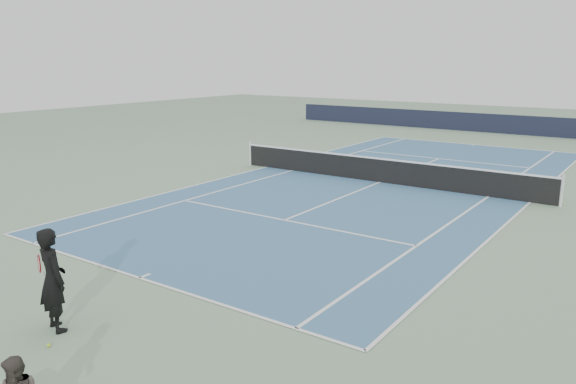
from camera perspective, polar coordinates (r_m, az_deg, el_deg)
The scene contains 6 objects.
ground at distance 21.98m, azimuth 9.32°, elevation 0.96°, with size 80.00×80.00×0.00m, color gray.
court_surface at distance 21.98m, azimuth 9.32°, elevation 0.98°, with size 10.97×23.77×0.01m, color #3B678C.
tennis_net at distance 21.88m, azimuth 9.37°, elevation 2.25°, with size 12.90×0.10×1.07m.
windscreen_far at distance 38.63m, azimuth 21.04°, elevation 6.46°, with size 30.00×0.25×1.20m, color black.
tennis_player at distance 10.65m, azimuth -22.80°, elevation -8.20°, with size 0.85×0.65×1.86m.
tennis_ball at distance 10.42m, azimuth -23.14°, elevation -14.12°, with size 0.07×0.07×0.07m, color #B0D52B.
Camera 1 is at (9.19, -19.42, 4.66)m, focal length 35.00 mm.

